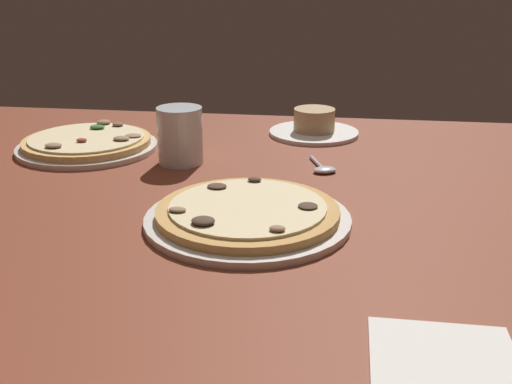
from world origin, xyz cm
name	(u,v)px	position (x,y,z in cm)	size (l,w,h in cm)	color
dining_table	(264,214)	(0.00, 0.00, 2.00)	(150.00, 110.00, 4.00)	brown
pizza_main	(248,215)	(-1.15, -8.38, 5.20)	(28.43, 28.43, 3.38)	silver
pizza_side	(87,143)	(-36.75, 22.28, 5.24)	(26.41, 26.41, 3.40)	silver
ramekin_on_saucer	(314,126)	(5.42, 39.35, 5.90)	(18.45, 18.45, 5.45)	white
water_glass	(180,139)	(-17.02, 16.87, 8.41)	(8.00, 8.00, 10.02)	silver
spoon	(323,168)	(8.24, 15.79, 4.46)	(5.42, 9.69, 1.00)	silver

